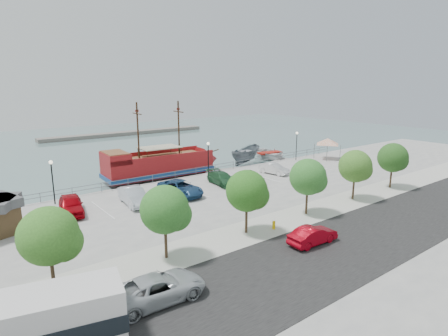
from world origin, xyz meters
TOP-DOWN VIEW (x-y plane):
  - ground at (0.00, 0.00)m, footprint 160.00×160.00m
  - land_slab at (0.00, -21.00)m, footprint 100.00×58.00m
  - street at (0.00, -16.00)m, footprint 100.00×8.00m
  - sidewalk at (0.00, -10.00)m, footprint 100.00×4.00m
  - seawall_railing at (0.00, 7.80)m, footprint 50.00×0.06m
  - far_shore at (10.00, 55.00)m, footprint 40.00×3.00m
  - pirate_ship at (-2.39, 12.66)m, footprint 16.72×5.31m
  - patrol_boat at (10.64, 11.84)m, footprint 7.17×4.54m
  - speedboat at (16.87, 12.95)m, footprint 6.20×7.84m
  - dock_west at (-14.34, 9.20)m, footprint 6.72×2.36m
  - dock_mid at (8.21, 9.20)m, footprint 7.39×3.45m
  - dock_east at (14.92, 9.20)m, footprint 7.67×4.30m
  - canopy_tent at (20.49, 4.32)m, footprint 4.96×4.96m
  - street_van at (-17.77, -14.15)m, footprint 5.37×2.66m
  - street_sedan at (-5.50, -14.45)m, footprint 4.03×1.52m
  - shuttle_bus at (-23.82, -14.50)m, footprint 7.97×4.31m
  - fire_hydrant at (-5.80, -10.80)m, footprint 0.25×0.25m
  - lamp_post_left at (-18.00, 6.50)m, footprint 0.36×0.36m
  - lamp_post_mid at (0.00, 6.50)m, footprint 0.36×0.36m
  - lamp_post_right at (16.00, 6.50)m, footprint 0.36×0.36m
  - tree_a at (-21.85, -10.07)m, footprint 3.30×3.20m
  - tree_b at (-14.85, -10.07)m, footprint 3.30×3.20m
  - tree_c at (-7.85, -10.07)m, footprint 3.30×3.20m
  - tree_d at (-0.85, -10.07)m, footprint 3.30×3.20m
  - tree_e at (6.15, -10.07)m, footprint 3.30×3.20m
  - tree_f at (13.15, -10.07)m, footprint 3.30×3.20m
  - parked_car_a at (-17.53, 2.70)m, footprint 2.93×5.19m
  - parked_car_b at (-11.98, 1.82)m, footprint 2.25×5.16m
  - parked_car_c at (-6.92, 1.64)m, footprint 3.05×5.78m
  - parked_car_d at (-0.97, 2.38)m, footprint 2.54×5.03m
  - parked_car_e at (2.50, 1.30)m, footprint 2.02×4.09m
  - parked_car_f at (7.30, 2.37)m, footprint 2.03×4.23m

SIDE VIEW (x-z plane):
  - ground at x=0.00m, z-range -1.00..-1.00m
  - dock_west at x=-14.34m, z-range -1.00..-0.62m
  - dock_mid at x=8.21m, z-range -1.00..-0.59m
  - dock_east at x=14.92m, z-range -1.00..-0.58m
  - land_slab at x=0.00m, z-range -1.20..0.00m
  - far_shore at x=10.00m, z-range -1.00..-0.20m
  - speedboat at x=16.87m, z-range -1.00..0.47m
  - street at x=0.00m, z-range -0.01..0.03m
  - sidewalk at x=0.00m, z-range -0.01..0.04m
  - patrol_boat at x=10.64m, z-range -1.00..1.60m
  - fire_hydrant at x=-5.80m, z-range 0.03..0.76m
  - seawall_railing at x=0.00m, z-range 0.03..1.03m
  - street_sedan at x=-5.50m, z-range 0.00..1.31m
  - parked_car_f at x=7.30m, z-range 0.00..1.34m
  - parked_car_e at x=2.50m, z-range 0.00..1.34m
  - parked_car_d at x=-0.97m, z-range 0.00..1.40m
  - street_van at x=-17.77m, z-range 0.00..1.46m
  - pirate_ship at x=-2.39m, z-range -4.48..5.99m
  - parked_car_c at x=-6.92m, z-range 0.00..1.55m
  - parked_car_b at x=-11.98m, z-range 0.00..1.65m
  - parked_car_a at x=-17.53m, z-range 0.00..1.67m
  - shuttle_bus at x=-23.82m, z-range -0.04..2.62m
  - lamp_post_left at x=-18.00m, z-range 0.80..5.08m
  - lamp_post_mid at x=0.00m, z-range 0.80..5.08m
  - lamp_post_right at x=16.00m, z-range 0.80..5.08m
  - canopy_tent at x=20.49m, z-range 1.35..5.00m
  - tree_a at x=-21.85m, z-range 0.80..5.80m
  - tree_b at x=-14.85m, z-range 0.80..5.80m
  - tree_c at x=-7.85m, z-range 0.80..5.80m
  - tree_d at x=-0.85m, z-range 0.80..5.80m
  - tree_e at x=6.15m, z-range 0.80..5.80m
  - tree_f at x=13.15m, z-range 0.80..5.80m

